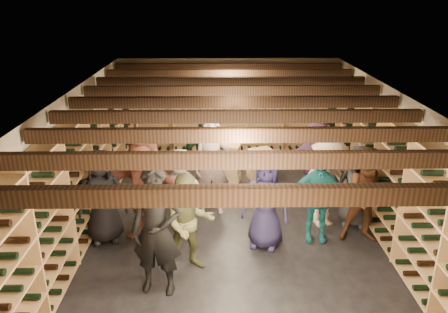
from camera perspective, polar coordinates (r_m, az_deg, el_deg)
name	(u,v)px	position (r m, az deg, el deg)	size (l,w,h in m)	color
ground	(233,223)	(8.06, 1.21, -8.67)	(8.00, 8.00, 0.00)	black
walls	(234,162)	(7.55, 1.28, -0.72)	(5.52, 8.02, 2.40)	tan
ceiling	(234,94)	(7.19, 1.36, 8.21)	(5.50, 8.00, 0.01)	beige
ceiling_joists	(234,102)	(7.22, 1.35, 7.13)	(5.40, 7.12, 0.18)	black
wine_rack_left	(86,169)	(7.93, -17.64, -1.63)	(0.32, 7.50, 2.15)	tan
wine_rack_right	(380,168)	(8.10, 19.76, -1.40)	(0.32, 7.50, 2.15)	tan
wine_rack_back	(228,112)	(11.23, 0.58, 5.88)	(4.70, 0.30, 2.15)	tan
crate_stack_left	(228,163)	(9.59, 0.58, -0.86)	(0.57, 0.44, 0.85)	tan
crate_stack_right	(260,163)	(9.85, 4.75, -0.88)	(0.59, 0.50, 0.68)	tan
crate_loose	(317,188)	(9.41, 12.11, -4.05)	(0.50, 0.33, 0.17)	tan
person_0	(102,197)	(7.46, -15.64, -5.07)	(0.79, 0.51, 1.62)	black
person_1	(157,231)	(6.02, -8.81, -9.61)	(0.69, 0.45, 1.90)	black
person_2	(189,223)	(6.49, -4.55, -8.71)	(0.76, 0.59, 1.55)	brown
person_3	(327,182)	(7.85, 13.28, -3.23)	(1.09, 0.63, 1.69)	beige
person_4	(317,198)	(7.40, 12.08, -5.33)	(0.90, 0.37, 1.53)	#17666E
person_5	(145,188)	(7.34, -10.26, -4.06)	(1.71, 0.54, 1.85)	brown
person_6	(266,202)	(7.07, 5.50, -5.96)	(0.78, 0.51, 1.59)	#25224A
person_7	(212,167)	(8.07, -1.62, -1.33)	(0.68, 0.44, 1.85)	gray
person_8	(368,196)	(7.55, 18.27, -4.95)	(0.80, 0.62, 1.65)	#432514
person_9	(181,191)	(7.59, -5.65, -4.45)	(0.96, 0.55, 1.49)	beige
person_10	(204,156)	(8.90, -2.66, 0.00)	(0.95, 0.40, 1.62)	#244E34
person_11	(316,157)	(9.13, 11.97, -0.05)	(1.46, 0.47, 1.58)	#714D7C
person_12	(357,186)	(8.06, 16.99, -3.71)	(0.73, 0.48, 1.50)	#323237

